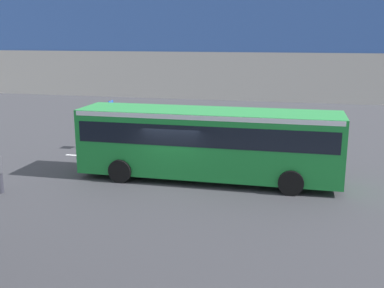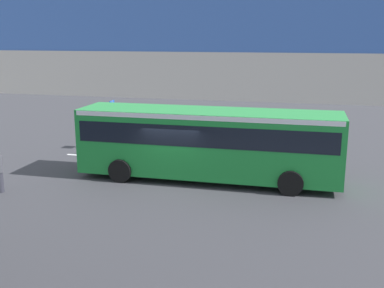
# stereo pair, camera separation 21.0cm
# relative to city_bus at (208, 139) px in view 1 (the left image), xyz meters

# --- Properties ---
(ground) EXTENTS (80.00, 80.00, 0.00)m
(ground) POSITION_rel_city_bus_xyz_m (1.36, 0.69, -1.88)
(ground) COLOR #38383D
(city_bus) EXTENTS (11.54, 2.85, 3.15)m
(city_bus) POSITION_rel_city_bus_xyz_m (0.00, 0.00, 0.00)
(city_bus) COLOR #1E8C38
(city_bus) RESTS_ON ground
(traffic_sign) EXTENTS (0.08, 0.60, 2.80)m
(traffic_sign) POSITION_rel_city_bus_xyz_m (6.32, -4.18, 0.01)
(traffic_sign) COLOR slate
(traffic_sign) RESTS_ON ground
(lane_dash_leftmost) EXTENTS (2.00, 0.20, 0.01)m
(lane_dash_leftmost) POSITION_rel_city_bus_xyz_m (-4.64, -2.56, -1.88)
(lane_dash_leftmost) COLOR silver
(lane_dash_leftmost) RESTS_ON ground
(lane_dash_left) EXTENTS (2.00, 0.20, 0.01)m
(lane_dash_left) POSITION_rel_city_bus_xyz_m (-0.64, -2.56, -1.88)
(lane_dash_left) COLOR silver
(lane_dash_left) RESTS_ON ground
(lane_dash_centre) EXTENTS (2.00, 0.20, 0.01)m
(lane_dash_centre) POSITION_rel_city_bus_xyz_m (3.36, -2.56, -1.88)
(lane_dash_centre) COLOR silver
(lane_dash_centre) RESTS_ON ground
(lane_dash_right) EXTENTS (2.00, 0.20, 0.01)m
(lane_dash_right) POSITION_rel_city_bus_xyz_m (7.36, -2.56, -1.88)
(lane_dash_right) COLOR silver
(lane_dash_right) RESTS_ON ground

